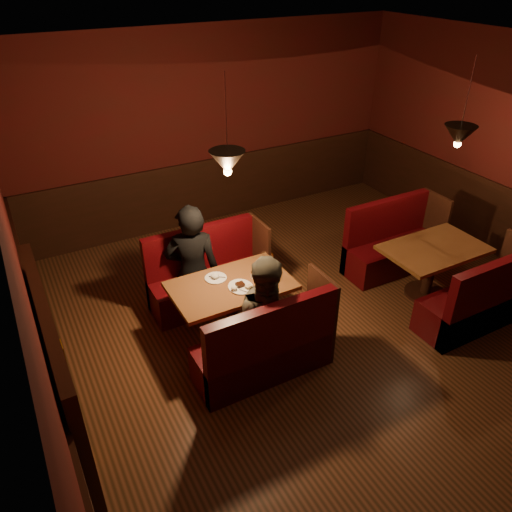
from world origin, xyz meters
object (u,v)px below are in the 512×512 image
diner_b (270,300)px  diner_a (191,247)px  second_table (432,260)px  second_bench_near (479,305)px  second_bench_far (391,247)px  main_table (233,296)px  main_bench_near (267,352)px  main_bench_far (208,279)px

diner_b → diner_a: bearing=110.9°
second_table → second_bench_near: bearing=-87.8°
second_table → second_bench_far: 0.76m
main_table → second_table: 2.51m
main_bench_near → diner_b: (0.12, 0.15, 0.50)m
second_table → second_bench_far: (0.03, 0.73, -0.20)m
second_bench_near → diner_a: size_ratio=0.78×
main_table → main_bench_far: (0.01, 0.73, -0.22)m
second_bench_near → diner_a: 3.31m
second_table → second_bench_far: second_bench_far is taller
main_table → main_bench_near: bearing=-88.9°
main_bench_far → second_bench_far: size_ratio=1.05×
main_bench_far → diner_a: size_ratio=0.82×
main_bench_near → main_table: bearing=91.1°
main_bench_near → second_bench_far: 2.67m
main_bench_near → second_bench_far: bearing=21.8°
second_bench_far → second_bench_near: 1.46m
main_bench_far → diner_a: diner_a is taller
second_bench_near → diner_b: diner_b is taller
main_table → second_table: main_table is taller
main_bench_far → second_table: 2.74m
second_bench_near → second_table: bearing=92.2°
second_bench_far → diner_a: 2.77m
diner_b → main_bench_near: bearing=-121.9°
main_table → second_bench_far: (2.49, 0.26, -0.22)m
main_bench_near → diner_a: bearing=98.6°
diner_a → second_bench_far: bearing=-167.9°
second_table → diner_a: 2.91m
main_bench_far → main_bench_near: (0.00, -1.46, 0.00)m
main_table → second_bench_far: second_bench_far is taller
main_bench_far → second_table: main_bench_far is taller
second_table → diner_b: (-2.33, -0.11, 0.30)m
second_table → second_bench_near: (0.03, -0.73, -0.20)m
second_table → second_bench_near: size_ratio=0.90×
main_bench_near → second_bench_far: (2.48, 0.99, -0.00)m
main_table → second_table: (2.46, -0.47, -0.02)m
second_table → second_bench_far: bearing=87.8°
main_bench_far → second_bench_near: (2.48, -1.93, -0.00)m
main_bench_far → diner_b: size_ratio=0.88×
main_bench_far → diner_a: (-0.21, -0.08, 0.56)m
diner_a → diner_b: diner_a is taller
main_bench_far → second_table: size_ratio=1.16×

